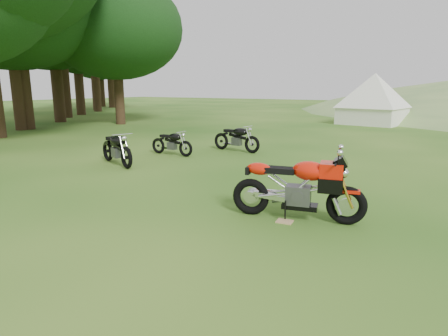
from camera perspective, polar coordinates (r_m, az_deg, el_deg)
The scene contains 8 objects.
ground at distance 6.35m, azimuth -2.64°, elevation -8.04°, with size 120.00×120.00×0.00m, color #1A4E10.
treeline at distance 30.80m, azimuth -17.53°, elevation 7.58°, with size 28.00×32.00×14.00m, color black, non-canonical shape.
sport_motorcycle at distance 6.37m, azimuth 11.14°, elevation -2.19°, with size 2.13×0.53×1.28m, color red, non-canonical shape.
plywood_board at distance 6.37m, azimuth 9.22°, elevation -8.04°, with size 0.26×0.21×0.02m, color tan.
vintage_moto_a at distance 11.17m, azimuth -16.09°, elevation 3.02°, with size 1.92×0.44×1.01m, color black, non-canonical shape.
vintage_moto_c at distance 12.43m, azimuth -8.00°, elevation 3.91°, with size 1.63×0.38×0.86m, color black, non-canonical shape.
vintage_moto_d at distance 13.03m, azimuth 1.88°, elevation 4.67°, with size 1.85×0.43×0.97m, color black, non-canonical shape.
tent_left at distance 24.52m, azimuth 21.81°, elevation 9.57°, with size 3.30×3.30×2.86m, color white, non-canonical shape.
Camera 1 is at (3.42, -4.88, 2.20)m, focal length 30.00 mm.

